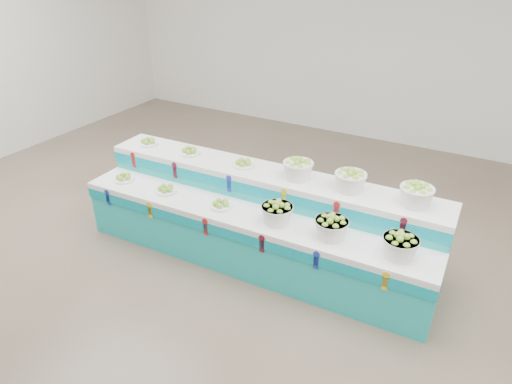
% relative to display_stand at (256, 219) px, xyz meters
% --- Properties ---
extents(ground, '(10.00, 10.00, 0.00)m').
position_rel_display_stand_xyz_m(ground, '(-0.43, -0.49, -0.51)').
color(ground, brown).
rests_on(ground, ground).
extents(back_wall, '(10.00, 0.00, 10.00)m').
position_rel_display_stand_xyz_m(back_wall, '(-0.43, 4.51, 1.49)').
color(back_wall, silver).
rests_on(back_wall, ground).
extents(display_stand, '(4.30, 1.20, 1.02)m').
position_rel_display_stand_xyz_m(display_stand, '(0.00, 0.00, 0.00)').
color(display_stand, '#1FB8B9').
rests_on(display_stand, ground).
extents(plate_lower_left, '(0.27, 0.27, 0.09)m').
position_rel_display_stand_xyz_m(plate_lower_left, '(-1.76, -0.31, 0.26)').
color(plate_lower_left, white).
rests_on(plate_lower_left, display_stand).
extents(plate_lower_mid, '(0.27, 0.27, 0.09)m').
position_rel_display_stand_xyz_m(plate_lower_mid, '(-1.09, -0.29, 0.26)').
color(plate_lower_mid, white).
rests_on(plate_lower_mid, display_stand).
extents(plate_lower_right, '(0.27, 0.27, 0.09)m').
position_rel_display_stand_xyz_m(plate_lower_right, '(-0.31, -0.27, 0.26)').
color(plate_lower_right, white).
rests_on(plate_lower_right, display_stand).
extents(basket_lower_left, '(0.35, 0.35, 0.24)m').
position_rel_display_stand_xyz_m(basket_lower_left, '(0.40, -0.26, 0.33)').
color(basket_lower_left, silver).
rests_on(basket_lower_left, display_stand).
extents(basket_lower_mid, '(0.35, 0.35, 0.24)m').
position_rel_display_stand_xyz_m(basket_lower_mid, '(1.01, -0.24, 0.33)').
color(basket_lower_mid, silver).
rests_on(basket_lower_mid, display_stand).
extents(basket_lower_right, '(0.35, 0.35, 0.24)m').
position_rel_display_stand_xyz_m(basket_lower_right, '(1.70, -0.22, 0.33)').
color(basket_lower_right, silver).
rests_on(basket_lower_right, display_stand).
extents(plate_upper_left, '(0.27, 0.27, 0.09)m').
position_rel_display_stand_xyz_m(plate_upper_left, '(-1.77, 0.22, 0.56)').
color(plate_upper_left, white).
rests_on(plate_upper_left, display_stand).
extents(plate_upper_mid, '(0.27, 0.27, 0.09)m').
position_rel_display_stand_xyz_m(plate_upper_mid, '(-1.11, 0.24, 0.56)').
color(plate_upper_mid, white).
rests_on(plate_upper_mid, display_stand).
extents(plate_upper_right, '(0.27, 0.27, 0.09)m').
position_rel_display_stand_xyz_m(plate_upper_right, '(-0.32, 0.26, 0.56)').
color(plate_upper_right, white).
rests_on(plate_upper_right, display_stand).
extents(basket_upper_left, '(0.35, 0.35, 0.24)m').
position_rel_display_stand_xyz_m(basket_upper_left, '(0.39, 0.27, 0.63)').
color(basket_upper_left, silver).
rests_on(basket_upper_left, display_stand).
extents(basket_upper_mid, '(0.35, 0.35, 0.24)m').
position_rel_display_stand_xyz_m(basket_upper_mid, '(1.00, 0.29, 0.63)').
color(basket_upper_mid, silver).
rests_on(basket_upper_mid, display_stand).
extents(basket_upper_right, '(0.35, 0.35, 0.24)m').
position_rel_display_stand_xyz_m(basket_upper_right, '(1.69, 0.31, 0.63)').
color(basket_upper_right, silver).
rests_on(basket_upper_right, display_stand).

